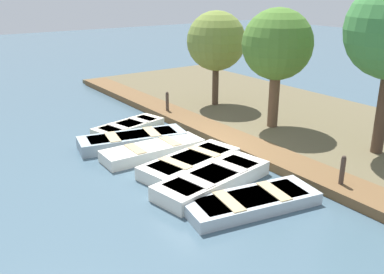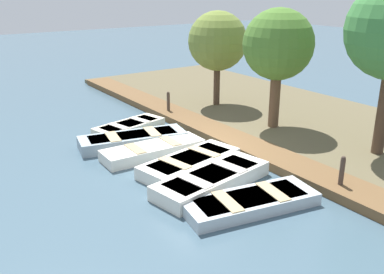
% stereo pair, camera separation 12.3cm
% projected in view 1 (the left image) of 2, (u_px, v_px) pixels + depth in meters
% --- Properties ---
extents(ground_plane, '(80.00, 80.00, 0.00)m').
position_uv_depth(ground_plane, '(197.00, 153.00, 13.61)').
color(ground_plane, '#425B6B').
extents(shore_bank, '(8.00, 24.00, 0.19)m').
position_uv_depth(shore_bank, '(303.00, 123.00, 16.30)').
color(shore_bank, brown).
rests_on(shore_bank, ground_plane).
extents(dock_walkway, '(1.19, 22.91, 0.26)m').
position_uv_depth(dock_walkway, '(233.00, 140.00, 14.39)').
color(dock_walkway, brown).
rests_on(dock_walkway, ground_plane).
extents(rowboat_0, '(2.83, 1.61, 0.33)m').
position_uv_depth(rowboat_0, '(129.00, 127.00, 15.61)').
color(rowboat_0, beige).
rests_on(rowboat_0, ground_plane).
extents(rowboat_1, '(3.67, 1.82, 0.41)m').
position_uv_depth(rowboat_1, '(133.00, 140.00, 14.20)').
color(rowboat_1, '#8C9EA8').
rests_on(rowboat_1, ground_plane).
extents(rowboat_2, '(3.28, 1.11, 0.38)m').
position_uv_depth(rowboat_2, '(153.00, 150.00, 13.36)').
color(rowboat_2, silver).
rests_on(rowboat_2, ground_plane).
extents(rowboat_3, '(3.31, 1.77, 0.40)m').
position_uv_depth(rowboat_3, '(190.00, 163.00, 12.36)').
color(rowboat_3, silver).
rests_on(rowboat_3, ground_plane).
extents(rowboat_4, '(3.58, 1.75, 0.42)m').
position_uv_depth(rowboat_4, '(213.00, 180.00, 11.28)').
color(rowboat_4, silver).
rests_on(rowboat_4, ground_plane).
extents(rowboat_5, '(3.46, 1.79, 0.33)m').
position_uv_depth(rowboat_5, '(252.00, 202.00, 10.23)').
color(rowboat_5, '#B2BCC1').
rests_on(rowboat_5, ground_plane).
extents(mooring_post_near, '(0.13, 0.13, 1.04)m').
position_uv_depth(mooring_post_near, '(167.00, 104.00, 17.23)').
color(mooring_post_near, '#47382D').
rests_on(mooring_post_near, ground_plane).
extents(mooring_post_far, '(0.13, 0.13, 1.04)m').
position_uv_depth(mooring_post_far, '(342.00, 174.00, 10.85)').
color(mooring_post_far, '#47382D').
rests_on(mooring_post_far, ground_plane).
extents(park_tree_far_left, '(2.44, 2.44, 4.10)m').
position_uv_depth(park_tree_far_left, '(216.00, 41.00, 17.60)').
color(park_tree_far_left, '#4C3828').
rests_on(park_tree_far_left, ground_plane).
extents(park_tree_left, '(2.46, 2.46, 4.37)m').
position_uv_depth(park_tree_left, '(277.00, 45.00, 14.67)').
color(park_tree_left, brown).
rests_on(park_tree_left, ground_plane).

